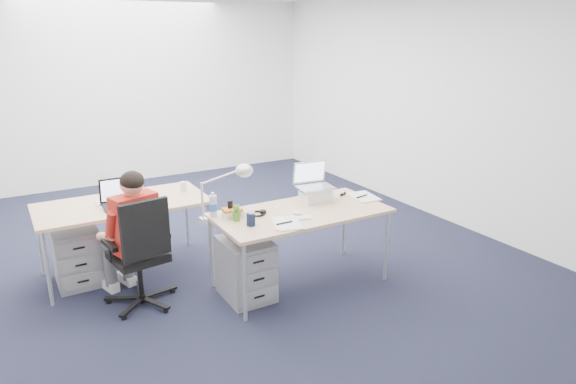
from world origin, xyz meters
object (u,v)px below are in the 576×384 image
Objects in this scene: desk_near at (301,216)px; silver_laptop at (316,183)px; sunglasses at (343,195)px; computer_mouse at (298,213)px; desk_far at (123,207)px; drawer_pedestal_near at (246,269)px; dark_laptop at (122,192)px; wireless_keyboard at (297,218)px; can_koozie at (251,219)px; desk_lamp at (219,194)px; book_stack at (233,212)px; drawer_pedestal_far at (77,255)px; seated_person at (129,235)px; headphones at (257,213)px; water_bottle at (213,205)px; bear_figurine at (237,213)px; cordless_phone at (230,209)px; office_chair at (141,275)px; far_cup at (183,186)px.

silver_laptop is (0.28, 0.19, 0.23)m from desk_near.
computer_mouse is at bearing -178.37° from sunglasses.
drawer_pedestal_near is (0.80, -1.06, -0.41)m from desk_far.
wireless_keyboard is at bearing -40.74° from dark_laptop.
can_koozie reaches higher than desk_far.
can_koozie is 0.35m from desk_lamp.
can_koozie reaches higher than book_stack.
can_koozie reaches higher than drawer_pedestal_far.
sunglasses reaches higher than wireless_keyboard.
dark_laptop is at bearing 161.85° from silver_laptop.
desk_lamp is at bearing 167.07° from wireless_keyboard.
seated_person is at bearing 158.07° from book_stack.
headphones is 0.40m from water_bottle.
dark_laptop is at bearing 140.00° from sunglasses.
drawer_pedestal_near is 4.40× the size of can_koozie.
drawer_pedestal_far is at bearing 163.77° from silver_laptop.
drawer_pedestal_far is 0.76m from dark_laptop.
cordless_phone is at bearing 76.94° from bear_figurine.
desk_near is 0.63m from bear_figurine.
office_chair reaches higher than can_koozie.
bear_figurine is 1.09m from far_cup.
office_chair is 0.99m from bear_figurine.
desk_lamp reaches higher than sunglasses.
water_bottle reaches higher than book_stack.
sunglasses is (2.06, -0.33, 0.14)m from seated_person.
silver_laptop reaches higher than wireless_keyboard.
drawer_pedestal_near is 5.85× the size of far_cup.
drawer_pedestal_near is 5.68× the size of sunglasses.
drawer_pedestal_far is at bearing 137.16° from can_koozie.
desk_near reaches higher than drawer_pedestal_near.
desk_near is 0.58m from can_koozie.
wireless_keyboard is 0.76m from water_bottle.
far_cup is (-1.34, 0.97, 0.04)m from sunglasses.
computer_mouse is 0.48m from can_koozie.
book_stack is 1.18× the size of cordless_phone.
drawer_pedestal_near is 1.25m from far_cup.
bear_figurine is 0.40× the size of dark_laptop.
bear_figurine is at bearing 138.19° from drawer_pedestal_near.
headphones is (-0.26, 0.28, 0.01)m from wireless_keyboard.
office_chair is 0.84m from dark_laptop.
cordless_phone is at bearing 42.22° from desk_lamp.
wireless_keyboard is 0.54m from bear_figurine.
headphones is at bearing -30.56° from cordless_phone.
desk_lamp is at bearing -45.68° from seated_person.
headphones is 1.30m from dark_laptop.
silver_laptop is 2.10× the size of book_stack.
wireless_keyboard is (-0.41, -0.35, -0.18)m from silver_laptop.
cordless_phone is (-0.05, 0.17, 0.53)m from drawer_pedestal_near.
sunglasses is (1.23, -0.01, -0.06)m from cordless_phone.
office_chair is 2.67× the size of dark_laptop.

